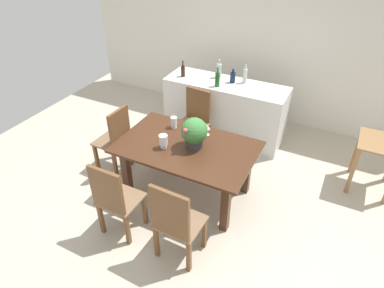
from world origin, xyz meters
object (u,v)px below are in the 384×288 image
Objects in this scene: chair_near_right at (175,221)px; flower_centerpiece at (194,132)px; chair_far_left at (195,118)px; dining_table at (187,154)px; wine_bottle_amber at (219,71)px; chair_head_end at (116,138)px; crystal_vase_left at (174,122)px; crystal_vase_center_near at (163,140)px; wine_bottle_dark at (233,77)px; kitchen_counter at (225,110)px; chair_near_left at (114,198)px; wine_glass at (207,127)px; wine_bottle_tall at (217,79)px; wine_bottle_green at (245,76)px; wine_bottle_clear at (183,71)px; side_table at (377,154)px.

chair_near_right is 2.66× the size of flower_centerpiece.
chair_far_left is at bearing -67.19° from chair_near_right.
wine_bottle_amber reaches higher than dining_table.
wine_bottle_amber is (0.81, 1.70, 0.51)m from chair_head_end.
chair_head_end is 0.88m from crystal_vase_left.
dining_table is 9.46× the size of crystal_vase_center_near.
crystal_vase_left is 0.52× the size of wine_bottle_amber.
wine_bottle_amber is (-0.27, 0.08, 0.03)m from wine_bottle_dark.
kitchen_counter is (-0.11, 1.55, -0.16)m from dining_table.
dining_table is 1.69× the size of chair_head_end.
flower_centerpiece is 2.18× the size of crystal_vase_center_near.
chair_near_left is 5.64× the size of crystal_vase_center_near.
wine_bottle_amber is (-0.07, 1.86, 0.19)m from crystal_vase_center_near.
chair_near_right is 1.52m from crystal_vase_left.
chair_near_right reaches higher than dining_table.
wine_bottle_tall reaches higher than wine_glass.
dining_table is 1.75m from wine_bottle_green.
chair_near_right is at bearing -179.77° from chair_near_left.
crystal_vase_left is (0.02, -0.68, 0.30)m from chair_far_left.
wine_bottle_clear is at bearing -174.70° from kitchen_counter.
wine_bottle_tall is (0.04, 1.55, 0.19)m from crystal_vase_center_near.
wine_bottle_tall reaches higher than flower_centerpiece.
flower_centerpiece reaches higher than kitchen_counter.
side_table is at bearing -4.11° from wine_bottle_tall.
chair_near_left reaches higher than kitchen_counter.
chair_far_left is 0.62m from kitchen_counter.
chair_head_end is 2.57× the size of flower_centerpiece.
wine_bottle_dark reaches higher than chair_far_left.
chair_head_end is 1.23m from chair_near_left.
crystal_vase_center_near is 0.81× the size of wine_bottle_dark.
wine_bottle_clear is at bearing 138.29° from chair_far_left.
chair_near_right is 1.41× the size of side_table.
wine_bottle_dark is 0.84× the size of wine_bottle_clear.
wine_bottle_dark is at bearing 94.53° from flower_centerpiece.
chair_near_left is at bearing 38.75° from chair_head_end.
chair_head_end is at bearing -100.58° from wine_bottle_clear.
wine_bottle_amber is 0.33m from wine_bottle_tall.
dining_table is 0.88× the size of kitchen_counter.
flower_centerpiece reaches higher than chair_near_right.
wine_bottle_tall is 2.42m from side_table.
dining_table is 5.69× the size of wine_bottle_amber.
chair_near_left is 3.38× the size of wine_bottle_tall.
wine_glass is 1.30m from kitchen_counter.
wine_glass reaches higher than dining_table.
crystal_vase_left is 0.52× the size of wine_bottle_tall.
wine_bottle_amber is 0.58m from wine_bottle_clear.
flower_centerpiece reaches higher than wine_glass.
chair_head_end is (-1.11, -0.00, -0.08)m from dining_table.
chair_near_right is at bearing -79.06° from kitchen_counter.
wine_bottle_clear is at bearing 122.40° from flower_centerpiece.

